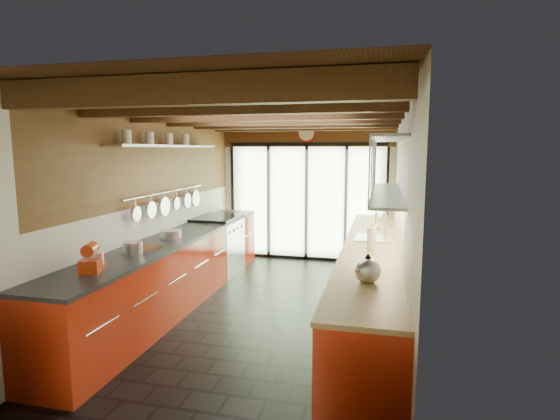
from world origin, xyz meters
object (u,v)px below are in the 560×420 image
Objects in this scene: kettle at (368,269)px; paper_towel at (372,239)px; stand_mixer at (93,259)px; bowl at (374,227)px; soap_bottle at (373,236)px.

kettle is 1.06× the size of paper_towel.
kettle is (2.54, 0.22, 0.01)m from stand_mixer.
bowl is (0.00, 1.35, -0.10)m from paper_towel.
bowl is (0.00, 2.64, -0.09)m from kettle.
kettle reaches higher than bowl.
soap_bottle is at bearing -90.00° from bowl.
soap_bottle is (0.00, 1.64, -0.03)m from kettle.
paper_towel is 1.48× the size of bowl.
soap_bottle is (0.00, 0.35, -0.04)m from paper_towel.
stand_mixer is at bearing -174.99° from kettle.
stand_mixer reaches higher than kettle.
kettle is 1.78× the size of soap_bottle.
soap_bottle is 1.00m from bowl.
paper_towel reaches higher than soap_bottle.
stand_mixer is at bearing -149.26° from paper_towel.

